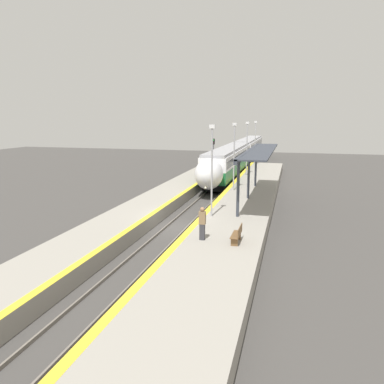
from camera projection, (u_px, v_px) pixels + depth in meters
name	position (u px, v px, depth m)	size (l,w,h in m)	color
ground_plane	(177.00, 228.00, 25.55)	(120.00, 120.00, 0.00)	#423F3D
rail_left	(167.00, 226.00, 25.72)	(0.08, 90.00, 0.15)	slate
rail_right	(187.00, 227.00, 25.35)	(0.08, 90.00, 0.15)	slate
train	(240.00, 154.00, 54.10)	(2.73, 44.80, 3.89)	black
platform_right	(233.00, 225.00, 24.49)	(4.52, 64.00, 0.92)	gray
platform_left	(132.00, 218.00, 26.30)	(3.50, 64.00, 0.92)	gray
platform_bench	(238.00, 234.00, 19.62)	(0.44, 1.53, 0.89)	brown
person_waiting	(202.00, 223.00, 19.99)	(0.36, 0.24, 1.81)	#333338
railway_signal	(213.00, 154.00, 46.75)	(0.28, 0.28, 4.84)	#59595E
lamppost_near	(212.00, 165.00, 24.36)	(0.36, 0.20, 6.04)	#9E9EA3
lamppost_mid	(234.00, 153.00, 33.39)	(0.36, 0.20, 6.04)	#9E9EA3
lamppost_far	(247.00, 145.00, 42.41)	(0.36, 0.20, 6.04)	#9E9EA3
lamppost_farthest	(255.00, 140.00, 51.44)	(0.36, 0.20, 6.04)	#9E9EA3
station_canopy	(256.00, 153.00, 29.77)	(2.02, 15.01, 3.98)	#333842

